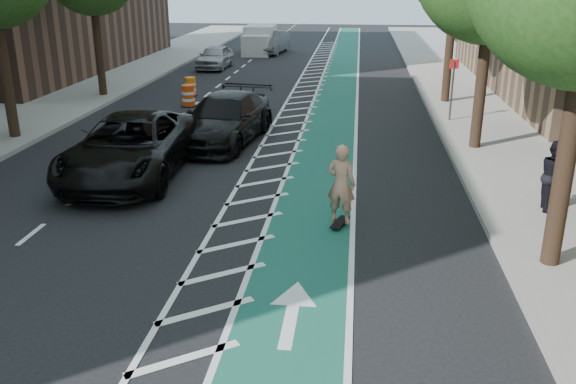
# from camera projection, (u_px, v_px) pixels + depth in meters

# --- Properties ---
(ground) EXTENTS (120.00, 120.00, 0.00)m
(ground) POSITION_uv_depth(u_px,v_px,m) (169.00, 241.00, 13.38)
(ground) COLOR black
(ground) RESTS_ON ground
(bike_lane) EXTENTS (2.00, 90.00, 0.01)m
(bike_lane) POSITION_uv_depth(u_px,v_px,m) (329.00, 133.00, 22.40)
(bike_lane) COLOR #1A5C52
(bike_lane) RESTS_ON ground
(buffer_strip) EXTENTS (1.40, 90.00, 0.01)m
(buffer_strip) POSITION_uv_depth(u_px,v_px,m) (288.00, 132.00, 22.56)
(buffer_strip) COLOR silver
(buffer_strip) RESTS_ON ground
(sidewalk_right) EXTENTS (5.00, 90.00, 0.15)m
(sidewalk_right) POSITION_uv_depth(u_px,v_px,m) (511.00, 136.00, 21.69)
(sidewalk_right) COLOR gray
(sidewalk_right) RESTS_ON ground
(sidewalk_left) EXTENTS (5.00, 90.00, 0.15)m
(sidewalk_left) POSITION_uv_depth(u_px,v_px,m) (8.00, 122.00, 23.70)
(sidewalk_left) COLOR gray
(sidewalk_left) RESTS_ON ground
(curb_right) EXTENTS (0.12, 90.00, 0.16)m
(curb_right) POSITION_uv_depth(u_px,v_px,m) (441.00, 134.00, 21.94)
(curb_right) COLOR gray
(curb_right) RESTS_ON ground
(curb_left) EXTENTS (0.12, 90.00, 0.16)m
(curb_left) POSITION_uv_depth(u_px,v_px,m) (68.00, 124.00, 23.44)
(curb_left) COLOR gray
(curb_left) RESTS_ON ground
(sign_post) EXTENTS (0.35, 0.08, 2.47)m
(sign_post) POSITION_uv_depth(u_px,v_px,m) (452.00, 89.00, 23.32)
(sign_post) COLOR #4C4C4C
(sign_post) RESTS_ON ground
(skateboard) EXTENTS (0.45, 0.83, 0.11)m
(skateboard) POSITION_uv_depth(u_px,v_px,m) (340.00, 222.00, 14.16)
(skateboard) COLOR black
(skateboard) RESTS_ON ground
(skateboarder) EXTENTS (0.78, 0.62, 1.86)m
(skateboarder) POSITION_uv_depth(u_px,v_px,m) (341.00, 184.00, 13.83)
(skateboarder) COLOR tan
(skateboarder) RESTS_ON skateboard
(suv_near) EXTENTS (3.12, 6.35, 1.74)m
(suv_near) POSITION_uv_depth(u_px,v_px,m) (131.00, 147.00, 17.40)
(suv_near) COLOR black
(suv_near) RESTS_ON ground
(suv_far) EXTENTS (3.02, 5.85, 1.62)m
(suv_far) POSITION_uv_depth(u_px,v_px,m) (225.00, 119.00, 20.95)
(suv_far) COLOR black
(suv_far) RESTS_ON ground
(car_silver) EXTENTS (1.80, 4.17, 1.40)m
(car_silver) POSITION_uv_depth(u_px,v_px,m) (215.00, 57.00, 37.17)
(car_silver) COLOR #9E9DA3
(car_silver) RESTS_ON ground
(car_grey) EXTENTS (2.33, 5.02, 1.59)m
(car_grey) POSITION_uv_depth(u_px,v_px,m) (272.00, 42.00, 44.05)
(car_grey) COLOR #515256
(car_grey) RESTS_ON ground
(pedestrian) EXTENTS (0.72, 0.89, 1.71)m
(pedestrian) POSITION_uv_depth(u_px,v_px,m) (555.00, 176.00, 14.50)
(pedestrian) COLOR black
(pedestrian) RESTS_ON sidewalk_right
(box_truck) EXTENTS (2.16, 4.62, 1.91)m
(box_truck) POSITION_uv_depth(u_px,v_px,m) (259.00, 41.00, 44.15)
(box_truck) COLOR silver
(box_truck) RESTS_ON ground
(barrel_a) EXTENTS (0.72, 0.72, 0.98)m
(barrel_a) POSITION_uv_depth(u_px,v_px,m) (160.00, 143.00, 19.37)
(barrel_a) COLOR #DD5A0B
(barrel_a) RESTS_ON ground
(barrel_b) EXTENTS (0.69, 0.69, 0.94)m
(barrel_b) POSITION_uv_depth(u_px,v_px,m) (188.00, 96.00, 26.66)
(barrel_b) COLOR #D73F0B
(barrel_b) RESTS_ON ground
(barrel_c) EXTENTS (0.65, 0.65, 0.88)m
(barrel_c) POSITION_uv_depth(u_px,v_px,m) (190.00, 87.00, 28.99)
(barrel_c) COLOR orange
(barrel_c) RESTS_ON ground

